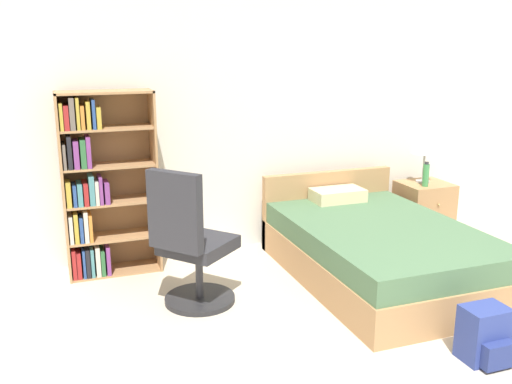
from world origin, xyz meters
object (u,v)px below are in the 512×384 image
Objects in this scene: table_lamp at (425,148)px; bookshelf at (98,187)px; water_bottle at (426,175)px; bed at (376,249)px; backpack_blue at (485,336)px; nightstand at (423,209)px; office_chair at (191,246)px.

bookshelf is at bearing 178.98° from table_lamp.
water_bottle is at bearing -118.10° from table_lamp.
backpack_blue is (-0.07, -1.43, -0.08)m from bed.
nightstand is 2.50m from backpack_blue.
nightstand is at bearing 52.13° from water_bottle.
water_bottle is 2.41m from backpack_blue.
bookshelf is 3.33m from nightstand.
table_lamp is at bearing 17.77° from office_chair.
water_bottle is at bearing 15.19° from office_chair.
table_lamp is at bearing 61.90° from water_bottle.
table_lamp is at bearing 38.42° from bed.
office_chair is 4.36× the size of water_bottle.
nightstand is 0.43m from water_bottle.
office_chair is 3.07× the size of backpack_blue.
office_chair is 2.72m from water_bottle.
water_bottle is (-0.09, -0.12, 0.40)m from nightstand.
bed is 1.51m from table_lamp.
office_chair is at bearing 138.47° from backpack_blue.
bed reaches higher than backpack_blue.
table_lamp is 1.26× the size of backpack_blue.
table_lamp reaches higher than water_bottle.
office_chair is 2.13m from backpack_blue.
table_lamp is 2.64m from backpack_blue.
backpack_blue is (-1.04, -2.11, -0.52)m from water_bottle.
bed is 1.33m from nightstand.
bookshelf is 1.45× the size of office_chair.
backpack_blue is (-1.12, -2.26, -0.76)m from table_lamp.
bookshelf is 1.13m from office_chair.
table_lamp is (2.70, 0.87, 0.44)m from office_chair.
office_chair is (-1.65, -0.03, 0.24)m from bed.
bookshelf is at bearing 178.29° from nightstand.
nightstand is 2.24× the size of water_bottle.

